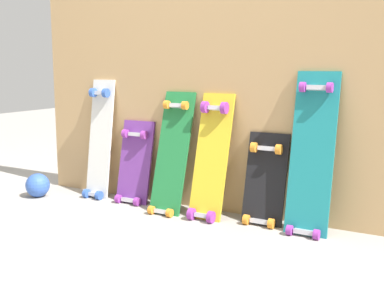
# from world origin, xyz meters

# --- Properties ---
(ground_plane) EXTENTS (12.00, 12.00, 0.00)m
(ground_plane) POSITION_xyz_m (0.00, 0.00, 0.00)
(ground_plane) COLOR #9E9991
(plywood_wall_panel) EXTENTS (2.38, 0.04, 1.86)m
(plywood_wall_panel) POSITION_xyz_m (0.00, 0.07, 0.93)
(plywood_wall_panel) COLOR tan
(plywood_wall_panel) RESTS_ON ground
(skateboard_white) EXTENTS (0.17, 0.19, 0.84)m
(skateboard_white) POSITION_xyz_m (-0.73, -0.03, 0.36)
(skateboard_white) COLOR silver
(skateboard_white) RESTS_ON ground
(skateboard_purple) EXTENTS (0.23, 0.18, 0.59)m
(skateboard_purple) POSITION_xyz_m (-0.45, -0.03, 0.23)
(skateboard_purple) COLOR #6B338C
(skateboard_purple) RESTS_ON ground
(skateboard_green) EXTENTS (0.20, 0.28, 0.79)m
(skateboard_green) POSITION_xyz_m (-0.14, -0.08, 0.32)
(skateboard_green) COLOR #1E7238
(skateboard_green) RESTS_ON ground
(skateboard_yellow) EXTENTS (0.20, 0.27, 0.78)m
(skateboard_yellow) POSITION_xyz_m (0.12, -0.07, 0.32)
(skateboard_yellow) COLOR gold
(skateboard_yellow) RESTS_ON ground
(skateboard_black) EXTENTS (0.23, 0.19, 0.57)m
(skateboard_black) POSITION_xyz_m (0.44, -0.03, 0.22)
(skateboard_black) COLOR black
(skateboard_black) RESTS_ON ground
(skateboard_teal) EXTENTS (0.23, 0.24, 0.91)m
(skateboard_teal) POSITION_xyz_m (0.70, -0.05, 0.39)
(skateboard_teal) COLOR #197A7F
(skateboard_teal) RESTS_ON ground
(rubber_ball) EXTENTS (0.16, 0.16, 0.16)m
(rubber_ball) POSITION_xyz_m (-1.08, -0.25, 0.08)
(rubber_ball) COLOR #3359B2
(rubber_ball) RESTS_ON ground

